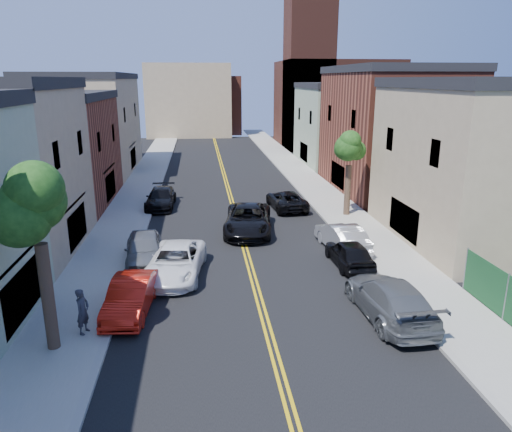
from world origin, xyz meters
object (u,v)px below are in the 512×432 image
object	(u,v)px
red_sedan	(131,296)
black_car_right	(350,253)
black_suv_lane	(248,219)
grey_car_right	(390,299)
silver_car_right	(342,237)
dark_car_right_far	(286,200)
pedestrian_left	(83,311)
grey_car_left	(144,249)
white_pickup	(176,262)
black_car_left	(161,198)

from	to	relation	value
red_sedan	black_car_right	world-z (taller)	red_sedan
red_sedan	black_suv_lane	world-z (taller)	black_suv_lane
grey_car_right	black_suv_lane	xyz separation A→B (m)	(-4.63, 12.01, 0.04)
silver_car_right	dark_car_right_far	distance (m)	9.46
pedestrian_left	grey_car_right	bearing A→B (deg)	-69.55
red_sedan	pedestrian_left	bearing A→B (deg)	-125.77
red_sedan	grey_car_left	size ratio (longest dim) A/B	0.92
silver_car_right	dark_car_right_far	size ratio (longest dim) A/B	0.95
black_car_right	silver_car_right	world-z (taller)	silver_car_right
white_pickup	silver_car_right	distance (m)	9.70
white_pickup	black_suv_lane	bearing A→B (deg)	64.69
red_sedan	white_pickup	distance (m)	4.08
black_car_left	silver_car_right	world-z (taller)	silver_car_right
white_pickup	silver_car_right	xyz separation A→B (m)	(9.30, 2.75, 0.02)
pedestrian_left	grey_car_left	bearing A→B (deg)	8.13
black_car_right	black_suv_lane	bearing A→B (deg)	-55.25
black_car_left	pedestrian_left	bearing A→B (deg)	-92.48
white_pickup	pedestrian_left	bearing A→B (deg)	-113.06
grey_car_right	silver_car_right	xyz separation A→B (m)	(0.37, 8.09, -0.04)
red_sedan	dark_car_right_far	bearing A→B (deg)	64.30
white_pickup	black_car_left	xyz separation A→B (m)	(-1.70, 13.68, -0.03)
grey_car_right	white_pickup	bearing A→B (deg)	-33.18
white_pickup	pedestrian_left	world-z (taller)	pedestrian_left
silver_car_right	pedestrian_left	bearing A→B (deg)	26.82
red_sedan	white_pickup	xyz separation A→B (m)	(1.70, 3.71, 0.02)
red_sedan	silver_car_right	distance (m)	12.76
white_pickup	black_suv_lane	world-z (taller)	black_suv_lane
dark_car_right_far	pedestrian_left	xyz separation A→B (m)	(-10.99, -17.54, 0.35)
grey_car_right	silver_car_right	distance (m)	8.10
black_car_left	dark_car_right_far	distance (m)	9.60
grey_car_left	grey_car_right	xyz separation A→B (m)	(10.63, -7.20, -0.01)
grey_car_left	black_suv_lane	distance (m)	7.69
black_car_right	pedestrian_left	xyz separation A→B (m)	(-12.22, -5.77, 0.33)
white_pickup	dark_car_right_far	size ratio (longest dim) A/B	1.10
black_suv_lane	pedestrian_left	distance (m)	14.27
black_car_right	pedestrian_left	bearing A→B (deg)	23.53
red_sedan	dark_car_right_far	size ratio (longest dim) A/B	0.90
white_pickup	black_car_right	distance (m)	9.01
black_car_left	pedestrian_left	xyz separation A→B (m)	(-1.52, -19.14, 0.31)
grey_car_left	black_car_right	xyz separation A→B (m)	(10.70, -1.54, -0.12)
black_car_left	grey_car_right	size ratio (longest dim) A/B	0.89
silver_car_right	dark_car_right_far	bearing A→B (deg)	-87.09
white_pickup	pedestrian_left	distance (m)	6.34
grey_car_left	dark_car_right_far	size ratio (longest dim) A/B	0.98
white_pickup	grey_car_left	bearing A→B (deg)	140.00
black_car_left	black_suv_lane	xyz separation A→B (m)	(6.00, -7.01, 0.12)
grey_car_left	black_suv_lane	xyz separation A→B (m)	(6.00, 4.81, 0.03)
red_sedan	white_pickup	bearing A→B (deg)	70.60
grey_car_left	dark_car_right_far	distance (m)	13.94
grey_car_left	black_car_left	xyz separation A→B (m)	(0.00, 11.82, -0.10)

